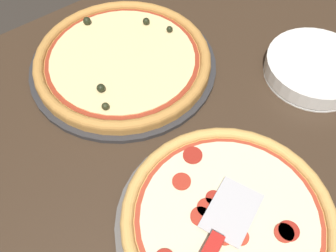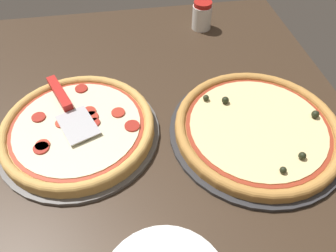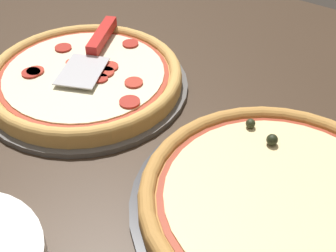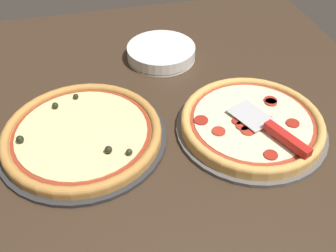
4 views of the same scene
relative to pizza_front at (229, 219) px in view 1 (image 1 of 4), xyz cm
name	(u,v)px [view 1 (image 1 of 4)]	position (x,y,z in cm)	size (l,w,h in cm)	color
ground_plane	(221,155)	(9.32, 11.78, -4.50)	(135.36, 113.47, 3.60)	#38281C
pizza_pan_front	(227,224)	(0.01, 0.00, -2.20)	(38.00, 38.00, 1.00)	#565451
pizza_front	(229,219)	(0.00, 0.00, 0.00)	(35.72, 35.72, 3.28)	tan
pizza_pan_back	(123,65)	(6.44, 41.68, -2.20)	(41.47, 41.47, 1.00)	#2D2D30
pizza_back	(123,59)	(6.44, 41.68, -0.42)	(38.98, 38.98, 3.77)	#B77F3D
plate_stack	(315,68)	(38.43, 14.49, -0.60)	(21.44, 21.44, 4.20)	white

